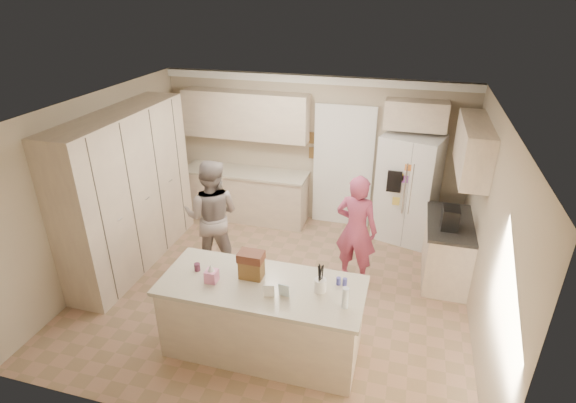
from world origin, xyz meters
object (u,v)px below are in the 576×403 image
(tissue_box, at_px, (212,276))
(teen_girl, at_px, (356,230))
(island_base, at_px, (263,318))
(teen_boy, at_px, (212,216))
(refrigerator, at_px, (408,189))
(coffee_maker, at_px, (450,218))
(utensil_crock, at_px, (320,285))
(dollhouse_body, at_px, (252,269))

(tissue_box, relative_size, teen_girl, 0.09)
(island_base, xyz_separation_m, teen_boy, (-1.26, 1.46, 0.42))
(refrigerator, relative_size, island_base, 0.82)
(coffee_maker, relative_size, island_base, 0.14)
(island_base, height_order, teen_boy, teen_boy)
(island_base, relative_size, tissue_box, 15.71)
(coffee_maker, height_order, utensil_crock, coffee_maker)
(coffee_maker, bearing_deg, tissue_box, -142.43)
(coffee_maker, xyz_separation_m, teen_girl, (-1.23, -0.21, -0.25))
(refrigerator, distance_m, teen_boy, 3.20)
(refrigerator, bearing_deg, teen_girl, -97.64)
(dollhouse_body, bearing_deg, island_base, -33.69)
(island_base, height_order, dollhouse_body, dollhouse_body)
(tissue_box, bearing_deg, teen_girl, 52.50)
(refrigerator, xyz_separation_m, utensil_crock, (-0.82, -3.09, 0.10))
(utensil_crock, relative_size, teen_girl, 0.09)
(coffee_maker, height_order, dollhouse_body, coffee_maker)
(coffee_maker, height_order, island_base, coffee_maker)
(refrigerator, relative_size, tissue_box, 12.86)
(coffee_maker, xyz_separation_m, tissue_box, (-2.60, -2.00, -0.07))
(refrigerator, height_order, utensil_crock, refrigerator)
(coffee_maker, relative_size, teen_boy, 0.17)
(tissue_box, bearing_deg, coffee_maker, 37.57)
(dollhouse_body, relative_size, teen_boy, 0.15)
(utensil_crock, xyz_separation_m, tissue_box, (-1.20, -0.15, -0.00))
(coffee_maker, distance_m, utensil_crock, 2.32)
(utensil_crock, relative_size, teen_boy, 0.09)
(dollhouse_body, distance_m, teen_girl, 1.88)
(teen_girl, bearing_deg, utensil_crock, 93.92)
(coffee_maker, bearing_deg, utensil_crock, -127.12)
(refrigerator, distance_m, island_base, 3.50)
(tissue_box, distance_m, teen_boy, 1.72)
(utensil_crock, height_order, tissue_box, utensil_crock)
(coffee_maker, bearing_deg, refrigerator, 115.21)
(dollhouse_body, distance_m, teen_boy, 1.76)
(island_base, bearing_deg, coffee_maker, 42.83)
(coffee_maker, height_order, tissue_box, coffee_maker)
(tissue_box, xyz_separation_m, teen_girl, (1.37, 1.79, -0.18))
(utensil_crock, bearing_deg, tissue_box, -172.87)
(refrigerator, xyz_separation_m, tissue_box, (-2.02, -3.24, 0.10))
(refrigerator, relative_size, teen_boy, 1.04)
(coffee_maker, distance_m, island_base, 2.87)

